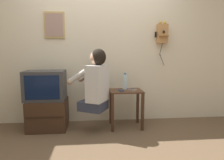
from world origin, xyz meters
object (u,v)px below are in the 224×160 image
object	(u,v)px
water_bottle	(125,82)
cell_phone_held	(121,90)
television	(45,85)
wall_phone_antique	(162,33)
framed_picture	(54,25)
person	(96,81)
cell_phone_spare	(132,89)

from	to	relation	value
water_bottle	cell_phone_held	bearing A→B (deg)	-121.60
water_bottle	television	bearing A→B (deg)	-177.77
wall_phone_antique	framed_picture	xyz separation A→B (m)	(-1.77, 0.04, 0.12)
framed_picture	cell_phone_held	world-z (taller)	framed_picture
framed_picture	water_bottle	world-z (taller)	framed_picture
person	cell_phone_held	size ratio (longest dim) A/B	6.64
person	wall_phone_antique	xyz separation A→B (m)	(1.13, 0.46, 0.74)
cell_phone_held	cell_phone_spare	world-z (taller)	same
person	television	size ratio (longest dim) A/B	1.51
person	cell_phone_held	distance (m)	0.44
person	cell_phone_spare	bearing A→B (deg)	-43.13
framed_picture	cell_phone_held	size ratio (longest dim) A/B	3.08
television	wall_phone_antique	size ratio (longest dim) A/B	0.81
wall_phone_antique	framed_picture	world-z (taller)	framed_picture
cell_phone_held	framed_picture	bearing A→B (deg)	144.22
person	water_bottle	distance (m)	0.54
cell_phone_held	cell_phone_spare	xyz separation A→B (m)	(0.19, 0.07, 0.00)
television	cell_phone_spare	xyz separation A→B (m)	(1.34, -0.02, -0.08)
framed_picture	wall_phone_antique	bearing A→B (deg)	-1.44
wall_phone_antique	cell_phone_spare	xyz separation A→B (m)	(-0.55, -0.26, -0.90)
person	television	xyz separation A→B (m)	(-0.77, 0.22, -0.08)
person	television	bearing A→B (deg)	102.19
person	cell_phone_held	world-z (taller)	person
television	water_bottle	world-z (taller)	television
cell_phone_held	water_bottle	bearing A→B (deg)	42.46
cell_phone_spare	framed_picture	bearing A→B (deg)	125.13
wall_phone_antique	framed_picture	bearing A→B (deg)	178.56
cell_phone_held	cell_phone_spare	size ratio (longest dim) A/B	1.02
wall_phone_antique	cell_phone_held	distance (m)	1.21
wall_phone_antique	person	bearing A→B (deg)	-157.91
wall_phone_antique	water_bottle	xyz separation A→B (m)	(-0.65, -0.19, -0.78)
person	water_bottle	xyz separation A→B (m)	(0.47, 0.27, -0.05)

